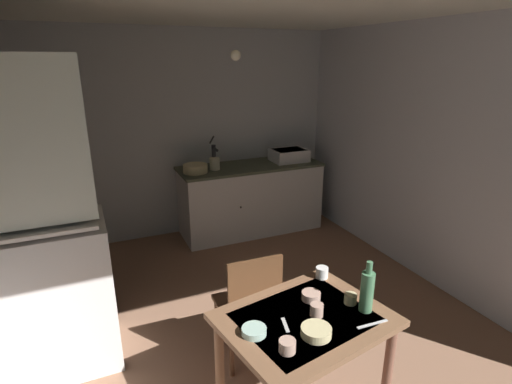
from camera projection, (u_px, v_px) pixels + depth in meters
The scene contains 22 objects.
ground_plane at pixel (241, 310), 3.49m from camera, with size 4.76×4.76×0.00m, color #90674E.
wall_back at pixel (180, 136), 4.76m from camera, with size 3.86×0.10×2.44m, color silver.
wall_right at pixel (424, 154), 3.84m from camera, with size 0.10×3.84×2.44m, color silver.
hutch_cabinet at pixel (36, 237), 2.57m from camera, with size 0.85×0.58×2.13m.
counter_cabinet at pixel (251, 198), 4.99m from camera, with size 1.76×0.64×0.86m.
sink_basin at pixel (289, 155), 5.03m from camera, with size 0.44×0.34×0.15m.
hand_pump at pixel (214, 154), 4.66m from camera, with size 0.05×0.27×0.39m.
mixing_bowl_counter at pixel (195, 168), 4.52m from camera, with size 0.28×0.28×0.10m, color beige.
stoneware_crock at pixel (215, 164), 4.64m from camera, with size 0.12×0.12×0.14m, color beige.
dining_table at pixel (305, 334), 2.25m from camera, with size 1.02×0.86×0.72m.
chair_far_side at pixel (249, 305), 2.77m from camera, with size 0.41×0.41×0.87m.
serving_bowl_wide at pixel (316, 331), 2.06m from camera, with size 0.16×0.16×0.05m, color beige.
soup_bowl_small at pixel (254, 331), 2.07m from camera, with size 0.13×0.13×0.04m, color #ADD1C1.
sauce_dish at pixel (311, 296), 2.37m from camera, with size 0.11×0.11×0.05m, color tan.
mug_tall at pixel (287, 346), 1.94m from camera, with size 0.09×0.09×0.06m, color tan.
mug_dark at pixel (322, 273), 2.60m from camera, with size 0.08×0.08×0.07m, color white.
teacup_mint at pixel (350, 299), 2.33m from camera, with size 0.07×0.07×0.06m, color beige.
teacup_cream at pixel (317, 310), 2.21m from camera, with size 0.07×0.07×0.07m, color tan.
glass_bottle at pixel (367, 291), 2.23m from camera, with size 0.08×0.08×0.31m.
table_knife at pixel (372, 324), 2.15m from camera, with size 0.19×0.02×0.01m, color silver.
teaspoon_near_bowl at pixel (285, 325), 2.14m from camera, with size 0.12×0.02×0.01m, color beige.
pendant_bulb at pixel (236, 55), 3.03m from camera, with size 0.08×0.08×0.08m, color #F9EFCC.
Camera 1 is at (-1.08, -2.78, 2.09)m, focal length 27.82 mm.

